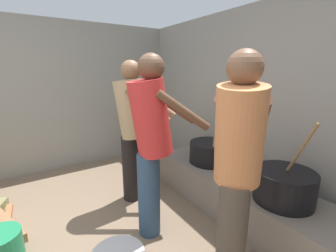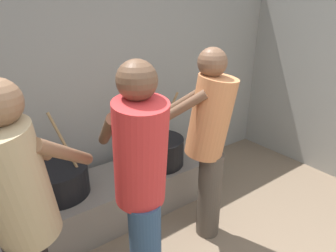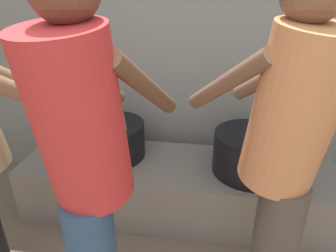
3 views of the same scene
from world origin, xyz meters
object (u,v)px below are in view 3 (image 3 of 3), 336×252
at_px(cook_in_red_shirt, 86,163).
at_px(cooking_pot_main, 111,139).
at_px(cook_in_orange_shirt, 286,151).
at_px(cooking_pot_secondary, 251,153).

bearing_deg(cook_in_red_shirt, cooking_pot_main, 105.37).
bearing_deg(cook_in_orange_shirt, cooking_pot_main, 144.34).
xyz_separation_m(cooking_pot_main, cook_in_red_shirt, (0.26, -0.93, 0.40)).
height_order(cooking_pot_main, cook_in_red_shirt, cook_in_red_shirt).
distance_m(cooking_pot_secondary, cook_in_red_shirt, 1.19).
height_order(cook_in_orange_shirt, cook_in_red_shirt, cook_in_red_shirt).
relative_size(cooking_pot_main, cook_in_red_shirt, 0.43).
xyz_separation_m(cooking_pot_main, cooking_pot_secondary, (0.97, -0.06, 0.01)).
relative_size(cooking_pot_main, cooking_pot_secondary, 0.97).
height_order(cooking_pot_main, cook_in_orange_shirt, cook_in_orange_shirt).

